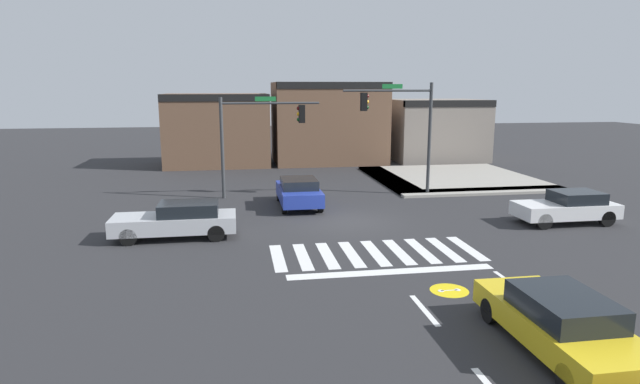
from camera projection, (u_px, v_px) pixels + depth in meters
ground_plane at (349, 222)px, 23.20m from camera, size 120.00×120.00×0.00m
crosswalk_near at (375, 253)px, 18.84m from camera, size 7.41×2.99×0.01m
lane_markings at (527, 370)px, 11.03m from camera, size 6.80×24.25×0.01m
bike_detector_marking at (449, 290)px, 15.34m from camera, size 1.13×1.13×0.01m
curb_corner_northeast at (447, 179)px, 33.63m from camera, size 10.00×10.60×0.15m
storefront_row at (328, 126)px, 41.42m from camera, size 24.96×6.43×6.23m
traffic_signal_northeast at (401, 118)px, 28.06m from camera, size 4.90×0.32×6.09m
traffic_signal_northwest at (259, 127)px, 27.75m from camera, size 5.26×0.32×5.36m
car_blue at (299, 192)px, 26.07m from camera, size 1.94×4.24×1.42m
car_white at (568, 207)px, 22.85m from camera, size 4.29×1.81×1.40m
car_silver at (178, 220)px, 20.60m from camera, size 4.75×1.75×1.41m
car_yellow at (560, 322)px, 11.69m from camera, size 1.86×4.74×1.38m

